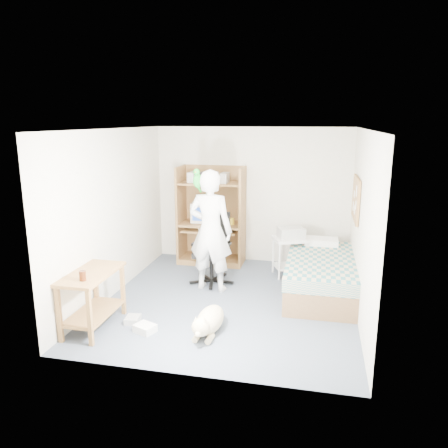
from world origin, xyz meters
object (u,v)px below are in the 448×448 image
(bed, at_px, (320,275))
(side_desk, at_px, (92,291))
(dog, at_px, (209,321))
(computer_hutch, at_px, (212,219))
(printer_cart, at_px, (290,251))
(person, at_px, (211,231))
(office_chair, at_px, (213,258))

(bed, relative_size, side_desk, 2.02)
(side_desk, relative_size, dog, 1.02)
(computer_hutch, height_order, printer_cart, computer_hutch)
(side_desk, relative_size, person, 0.53)
(office_chair, relative_size, dog, 1.17)
(side_desk, xyz_separation_m, printer_cart, (2.34, 2.50, -0.05))
(office_chair, bearing_deg, side_desk, -113.38)
(side_desk, distance_m, dog, 1.53)
(side_desk, bearing_deg, dog, 6.49)
(computer_hutch, distance_m, person, 1.38)
(computer_hutch, xyz_separation_m, office_chair, (0.26, -1.02, -0.41))
(computer_hutch, bearing_deg, dog, -77.09)
(computer_hutch, relative_size, office_chair, 1.57)
(dog, bearing_deg, computer_hutch, 106.33)
(person, distance_m, printer_cart, 1.56)
(bed, bearing_deg, side_desk, -147.50)
(bed, relative_size, person, 1.06)
(computer_hutch, distance_m, dog, 2.92)
(bed, xyz_separation_m, printer_cart, (-0.51, 0.68, 0.15))
(bed, distance_m, person, 1.83)
(bed, xyz_separation_m, person, (-1.69, -0.21, 0.66))
(computer_hutch, height_order, bed, computer_hutch)
(person, bearing_deg, bed, -166.06)
(office_chair, height_order, person, person)
(office_chair, relative_size, person, 0.60)
(computer_hutch, distance_m, side_desk, 3.08)
(office_chair, relative_size, printer_cart, 1.68)
(side_desk, xyz_separation_m, office_chair, (1.11, 1.92, -0.08))
(computer_hutch, xyz_separation_m, person, (0.31, -1.33, 0.13))
(bed, xyz_separation_m, dog, (-1.37, -1.65, -0.13))
(computer_hutch, height_order, office_chair, computer_hutch)
(side_desk, bearing_deg, printer_cart, 46.88)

